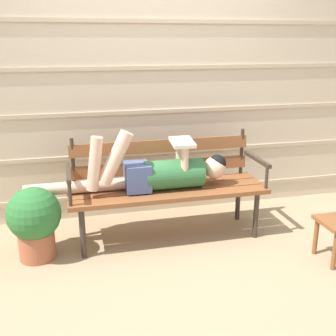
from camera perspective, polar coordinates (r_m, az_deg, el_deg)
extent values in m
plane|color=tan|center=(3.59, 0.24, -9.86)|extent=(12.00, 12.00, 0.00)
cube|color=beige|center=(3.89, -2.25, 10.82)|extent=(4.83, 0.06, 2.40)
cube|color=#C1AD8E|center=(4.09, -1.99, -3.28)|extent=(4.83, 0.02, 0.04)
cube|color=#C1AD8E|center=(3.97, -2.05, 2.13)|extent=(4.83, 0.02, 0.04)
cube|color=#C1AD8E|center=(3.89, -2.11, 7.83)|extent=(4.83, 0.02, 0.04)
cube|color=#C1AD8E|center=(3.84, -2.18, 13.73)|extent=(4.83, 0.02, 0.04)
cube|color=#C1AD8E|center=(3.84, -2.25, 19.70)|extent=(4.83, 0.02, 0.04)
cube|color=brown|center=(3.32, 0.68, -4.09)|extent=(1.66, 0.15, 0.04)
cube|color=brown|center=(3.47, 0.00, -3.12)|extent=(1.66, 0.15, 0.04)
cube|color=brown|center=(3.62, -0.63, -2.23)|extent=(1.66, 0.15, 0.04)
cube|color=brown|center=(3.66, -0.92, 0.14)|extent=(1.59, 0.05, 0.11)
cube|color=brown|center=(3.61, -0.94, 3.04)|extent=(1.59, 0.05, 0.11)
cylinder|color=#382D23|center=(3.55, -13.02, 0.74)|extent=(0.03, 0.03, 0.42)
cylinder|color=#382D23|center=(3.87, 10.15, 2.29)|extent=(0.03, 0.03, 0.42)
cylinder|color=#382D23|center=(3.30, -11.71, -8.89)|extent=(0.04, 0.04, 0.41)
cylinder|color=#382D23|center=(3.62, 12.08, -6.42)|extent=(0.04, 0.04, 0.41)
cylinder|color=#382D23|center=(3.65, -12.00, -6.26)|extent=(0.04, 0.04, 0.41)
cylinder|color=#382D23|center=(3.95, 9.67, -4.27)|extent=(0.04, 0.04, 0.41)
cube|color=#382D23|center=(3.31, -13.62, -0.66)|extent=(0.04, 0.47, 0.03)
cylinder|color=#382D23|center=(3.16, -13.44, -3.44)|extent=(0.03, 0.03, 0.20)
cube|color=#382D23|center=(3.67, 12.27, 1.19)|extent=(0.04, 0.47, 0.03)
cylinder|color=#382D23|center=(3.54, 13.51, -1.21)|extent=(0.03, 0.03, 0.20)
cylinder|color=#33703D|center=(3.44, 0.75, -0.84)|extent=(0.49, 0.25, 0.25)
cube|color=#475684|center=(3.38, -4.27, -1.22)|extent=(0.20, 0.24, 0.22)
sphere|color=beige|center=(3.53, 6.50, 0.07)|extent=(0.19, 0.19, 0.19)
sphere|color=black|center=(3.53, 6.82, 0.61)|extent=(0.16, 0.16, 0.16)
cylinder|color=beige|center=(3.24, -7.27, 1.48)|extent=(0.29, 0.11, 0.44)
cylinder|color=beige|center=(3.24, -10.13, 0.57)|extent=(0.15, 0.09, 0.44)
cylinder|color=beige|center=(3.42, -12.56, -2.61)|extent=(0.82, 0.10, 0.10)
cylinder|color=beige|center=(3.34, 2.33, 0.91)|extent=(0.06, 0.06, 0.25)
cylinder|color=beige|center=(3.49, 1.60, 1.63)|extent=(0.06, 0.06, 0.25)
cube|color=silver|center=(3.38, 1.98, 3.59)|extent=(0.19, 0.26, 0.05)
cylinder|color=brown|center=(3.33, 22.10, -10.61)|extent=(0.04, 0.04, 0.30)
cylinder|color=brown|center=(3.51, 19.80, -8.90)|extent=(0.04, 0.04, 0.30)
cylinder|color=#AD5B3D|center=(3.43, -17.68, -10.10)|extent=(0.28, 0.28, 0.22)
sphere|color=#2D7033|center=(3.32, -18.09, -6.04)|extent=(0.41, 0.41, 0.41)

